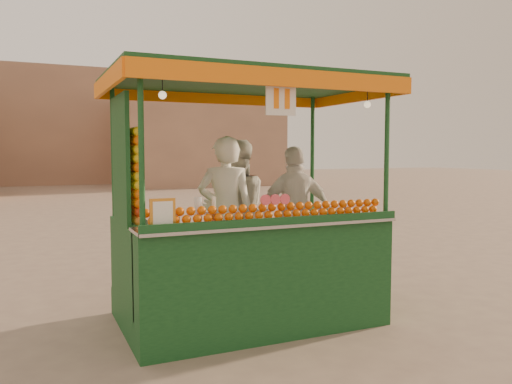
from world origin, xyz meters
name	(u,v)px	position (x,y,z in m)	size (l,w,h in m)	color
ground	(247,312)	(0.00, 0.00, 0.00)	(90.00, 90.00, 0.00)	#705C50
building_right	(198,143)	(7.00, 24.00, 2.50)	(9.00, 6.00, 5.00)	#A4795D
building_center	(32,127)	(-2.00, 30.00, 3.50)	(14.00, 7.00, 7.00)	#A4795D
juice_cart	(244,245)	(-0.18, -0.36, 0.90)	(3.05, 1.98, 2.77)	#103B19
vendor_left	(226,213)	(-0.27, -0.01, 1.22)	(0.77, 0.65, 1.80)	white
vendor_middle	(236,210)	(0.02, 0.39, 1.20)	(0.94, 0.78, 1.76)	beige
vendor_right	(295,213)	(0.71, 0.09, 1.17)	(1.04, 0.55, 1.69)	silver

